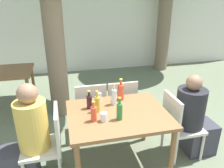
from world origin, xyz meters
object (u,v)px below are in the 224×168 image
(drinking_glass_1, at_px, (99,97))
(wine_bottle_0, at_px, (89,102))
(dining_table_back, at_px, (1,76))
(dining_table_front, at_px, (118,120))
(drinking_glass_0, at_px, (104,117))
(person_seated_1, at_px, (194,120))
(patio_chair_0, at_px, (49,141))
(patio_chair_1, at_px, (178,123))
(water_bottle_4, at_px, (114,97))
(patio_chair_2, at_px, (90,107))
(green_bottle_1, at_px, (120,111))
(soda_bottle_5, at_px, (94,113))
(oil_cruet_3, at_px, (97,104))
(soda_bottle_2, at_px, (121,92))
(person_seated_0, at_px, (27,140))
(patio_chair_3, at_px, (121,104))

(drinking_glass_1, bearing_deg, wine_bottle_0, -130.69)
(dining_table_back, bearing_deg, drinking_glass_1, -46.02)
(dining_table_front, height_order, drinking_glass_0, drinking_glass_0)
(drinking_glass_0, bearing_deg, drinking_glass_1, 85.32)
(dining_table_front, relative_size, person_seated_1, 1.02)
(patio_chair_0, height_order, patio_chair_1, same)
(dining_table_back, distance_m, wine_bottle_0, 2.28)
(patio_chair_1, distance_m, wine_bottle_0, 1.19)
(wine_bottle_0, distance_m, water_bottle_4, 0.32)
(wine_bottle_0, relative_size, drinking_glass_1, 2.08)
(wine_bottle_0, bearing_deg, dining_table_back, 128.17)
(patio_chair_1, bearing_deg, drinking_glass_0, 97.69)
(drinking_glass_0, bearing_deg, patio_chair_2, 92.44)
(water_bottle_4, bearing_deg, green_bottle_1, -94.35)
(patio_chair_2, distance_m, green_bottle_1, 0.94)
(person_seated_1, height_order, soda_bottle_5, person_seated_1)
(oil_cruet_3, distance_m, drinking_glass_0, 0.23)
(wine_bottle_0, distance_m, drinking_glass_0, 0.35)
(person_seated_1, height_order, oil_cruet_3, person_seated_1)
(green_bottle_1, xyz_separation_m, soda_bottle_5, (-0.28, 0.04, -0.01))
(soda_bottle_2, xyz_separation_m, water_bottle_4, (-0.12, -0.11, -0.01))
(dining_table_back, bearing_deg, person_seated_1, -35.65)
(soda_bottle_5, bearing_deg, wine_bottle_0, 90.85)
(person_seated_1, height_order, wine_bottle_0, person_seated_1)
(oil_cruet_3, distance_m, soda_bottle_5, 0.21)
(patio_chair_0, distance_m, person_seated_0, 0.24)
(person_seated_0, distance_m, drinking_glass_1, 1.00)
(soda_bottle_5, bearing_deg, dining_table_front, 19.49)
(patio_chair_0, height_order, soda_bottle_2, soda_bottle_2)
(green_bottle_1, relative_size, oil_cruet_3, 1.02)
(drinking_glass_1, bearing_deg, dining_table_back, 133.98)
(dining_table_back, bearing_deg, soda_bottle_2, -41.86)
(person_seated_0, distance_m, soda_bottle_2, 1.27)
(patio_chair_2, xyz_separation_m, drinking_glass_1, (0.08, -0.33, 0.31))
(oil_cruet_3, bearing_deg, dining_table_front, -21.47)
(oil_cruet_3, relative_size, soda_bottle_5, 1.12)
(patio_chair_2, relative_size, green_bottle_1, 3.31)
(green_bottle_1, xyz_separation_m, water_bottle_4, (0.03, 0.37, 0.00))
(patio_chair_1, height_order, patio_chair_3, same)
(patio_chair_0, xyz_separation_m, person_seated_1, (1.87, -0.00, 0.01))
(dining_table_front, xyz_separation_m, patio_chair_3, (0.23, 0.70, -0.16))
(patio_chair_0, distance_m, patio_chair_3, 1.27)
(wine_bottle_0, relative_size, drinking_glass_0, 2.29)
(green_bottle_1, bearing_deg, wine_bottle_0, 130.46)
(person_seated_1, bearing_deg, drinking_glass_1, 72.99)
(patio_chair_1, relative_size, patio_chair_2, 1.00)
(oil_cruet_3, bearing_deg, patio_chair_2, 90.58)
(patio_chair_0, relative_size, patio_chair_1, 1.00)
(person_seated_1, distance_m, drinking_glass_0, 1.29)
(dining_table_back, distance_m, person_seated_1, 3.41)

